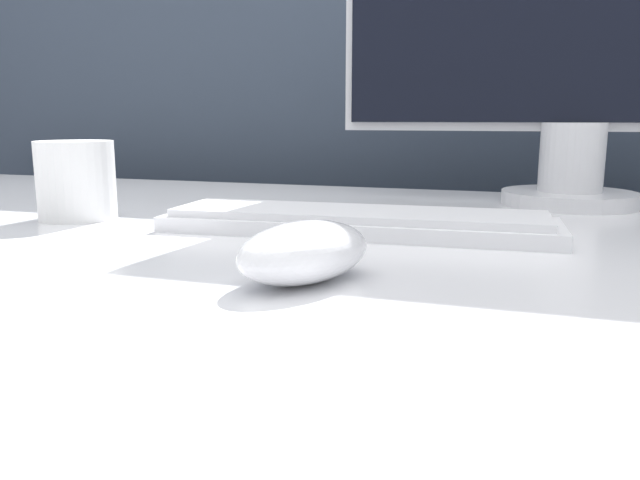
% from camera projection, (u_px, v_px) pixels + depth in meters
% --- Properties ---
extents(partition_panel, '(5.00, 0.03, 1.30)m').
position_uv_depth(partition_panel, '(449.00, 234.00, 1.19)').
color(partition_panel, '#333D4C').
rests_on(partition_panel, ground_plane).
extents(computer_mouse_near, '(0.11, 0.14, 0.05)m').
position_uv_depth(computer_mouse_near, '(305.00, 252.00, 0.46)').
color(computer_mouse_near, white).
rests_on(computer_mouse_near, desk).
extents(keyboard, '(0.42, 0.14, 0.02)m').
position_uv_depth(keyboard, '(357.00, 222.00, 0.66)').
color(keyboard, white).
rests_on(keyboard, desk).
extents(mug, '(0.09, 0.09, 0.09)m').
position_uv_depth(mug, '(76.00, 180.00, 0.74)').
color(mug, white).
rests_on(mug, desk).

